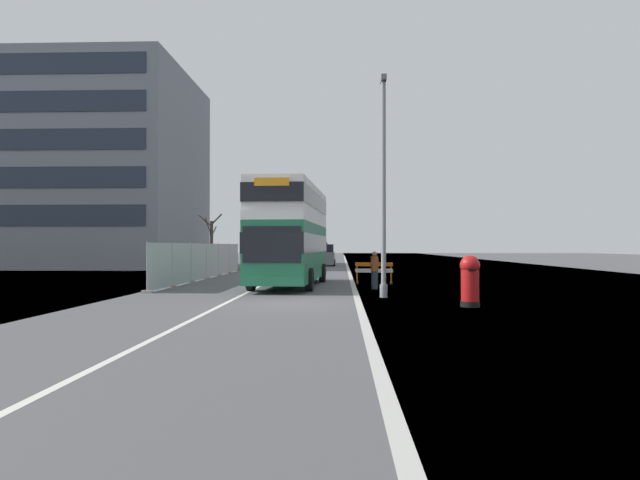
{
  "coord_description": "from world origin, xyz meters",
  "views": [
    {
      "loc": [
        1.85,
        -19.14,
        1.94
      ],
      "look_at": [
        0.93,
        5.71,
        2.2
      ],
      "focal_mm": 32.13,
      "sensor_mm": 36.0,
      "label": 1
    }
  ],
  "objects_px": {
    "lamppost_foreground": "(383,193)",
    "pedestrian_at_kerb": "(375,270)",
    "double_decker_bus": "(291,233)",
    "car_receding_mid": "(325,256)",
    "car_oncoming_near": "(269,257)",
    "car_receding_far": "(320,254)",
    "red_pillar_postbox": "(470,279)",
    "roadworks_barrier": "(374,270)"
  },
  "relations": [
    {
      "from": "lamppost_foreground",
      "to": "pedestrian_at_kerb",
      "type": "height_order",
      "value": "lamppost_foreground"
    },
    {
      "from": "double_decker_bus",
      "to": "car_receding_mid",
      "type": "xyz_separation_m",
      "value": [
        0.84,
        28.59,
        -1.57
      ]
    },
    {
      "from": "car_oncoming_near",
      "to": "car_receding_far",
      "type": "relative_size",
      "value": 0.98
    },
    {
      "from": "lamppost_foreground",
      "to": "red_pillar_postbox",
      "type": "relative_size",
      "value": 5.09
    },
    {
      "from": "double_decker_bus",
      "to": "red_pillar_postbox",
      "type": "bearing_deg",
      "value": -54.96
    },
    {
      "from": "car_oncoming_near",
      "to": "car_receding_mid",
      "type": "relative_size",
      "value": 0.9
    },
    {
      "from": "double_decker_bus",
      "to": "car_oncoming_near",
      "type": "relative_size",
      "value": 2.72
    },
    {
      "from": "roadworks_barrier",
      "to": "lamppost_foreground",
      "type": "bearing_deg",
      "value": -90.61
    },
    {
      "from": "red_pillar_postbox",
      "to": "car_oncoming_near",
      "type": "distance_m",
      "value": 30.91
    },
    {
      "from": "double_decker_bus",
      "to": "car_receding_mid",
      "type": "height_order",
      "value": "double_decker_bus"
    },
    {
      "from": "roadworks_barrier",
      "to": "pedestrian_at_kerb",
      "type": "relative_size",
      "value": 1.13
    },
    {
      "from": "double_decker_bus",
      "to": "roadworks_barrier",
      "type": "height_order",
      "value": "double_decker_bus"
    },
    {
      "from": "pedestrian_at_kerb",
      "to": "car_oncoming_near",
      "type": "bearing_deg",
      "value": 109.11
    },
    {
      "from": "double_decker_bus",
      "to": "lamppost_foreground",
      "type": "distance_m",
      "value": 7.46
    },
    {
      "from": "double_decker_bus",
      "to": "roadworks_barrier",
      "type": "distance_m",
      "value": 4.77
    },
    {
      "from": "double_decker_bus",
      "to": "red_pillar_postbox",
      "type": "distance_m",
      "value": 11.5
    },
    {
      "from": "roadworks_barrier",
      "to": "pedestrian_at_kerb",
      "type": "xyz_separation_m",
      "value": [
        -0.17,
        -3.47,
        0.15
      ]
    },
    {
      "from": "car_receding_far",
      "to": "roadworks_barrier",
      "type": "bearing_deg",
      "value": -83.28
    },
    {
      "from": "lamppost_foreground",
      "to": "car_receding_mid",
      "type": "bearing_deg",
      "value": 95.24
    },
    {
      "from": "double_decker_bus",
      "to": "roadworks_barrier",
      "type": "bearing_deg",
      "value": 20.9
    },
    {
      "from": "red_pillar_postbox",
      "to": "lamppost_foreground",
      "type": "bearing_deg",
      "value": 128.17
    },
    {
      "from": "roadworks_barrier",
      "to": "car_receding_mid",
      "type": "bearing_deg",
      "value": 96.89
    },
    {
      "from": "red_pillar_postbox",
      "to": "roadworks_barrier",
      "type": "bearing_deg",
      "value": 102.57
    },
    {
      "from": "car_oncoming_near",
      "to": "lamppost_foreground",
      "type": "bearing_deg",
      "value": -73.63
    },
    {
      "from": "lamppost_foreground",
      "to": "pedestrian_at_kerb",
      "type": "relative_size",
      "value": 4.91
    },
    {
      "from": "lamppost_foreground",
      "to": "car_oncoming_near",
      "type": "relative_size",
      "value": 2.11
    },
    {
      "from": "red_pillar_postbox",
      "to": "roadworks_barrier",
      "type": "xyz_separation_m",
      "value": [
        -2.43,
        10.89,
        -0.19
      ]
    },
    {
      "from": "car_oncoming_near",
      "to": "pedestrian_at_kerb",
      "type": "relative_size",
      "value": 2.33
    },
    {
      "from": "roadworks_barrier",
      "to": "car_receding_mid",
      "type": "height_order",
      "value": "car_receding_mid"
    },
    {
      "from": "car_receding_mid",
      "to": "car_receding_far",
      "type": "distance_m",
      "value": 7.21
    },
    {
      "from": "red_pillar_postbox",
      "to": "car_receding_mid",
      "type": "xyz_separation_m",
      "value": [
        -5.69,
        37.91,
        0.09
      ]
    },
    {
      "from": "roadworks_barrier",
      "to": "car_receding_far",
      "type": "bearing_deg",
      "value": 96.72
    },
    {
      "from": "car_receding_far",
      "to": "pedestrian_at_kerb",
      "type": "xyz_separation_m",
      "value": [
        3.86,
        -37.66,
        -0.23
      ]
    },
    {
      "from": "car_receding_far",
      "to": "lamppost_foreground",
      "type": "bearing_deg",
      "value": -84.61
    },
    {
      "from": "car_receding_mid",
      "to": "lamppost_foreground",
      "type": "bearing_deg",
      "value": -84.76
    },
    {
      "from": "pedestrian_at_kerb",
      "to": "car_receding_far",
      "type": "bearing_deg",
      "value": 95.85
    },
    {
      "from": "roadworks_barrier",
      "to": "car_oncoming_near",
      "type": "bearing_deg",
      "value": 112.86
    },
    {
      "from": "double_decker_bus",
      "to": "roadworks_barrier",
      "type": "xyz_separation_m",
      "value": [
        4.11,
        1.57,
        -1.84
      ]
    },
    {
      "from": "car_receding_mid",
      "to": "car_receding_far",
      "type": "xyz_separation_m",
      "value": [
        -0.77,
        7.17,
        0.1
      ]
    },
    {
      "from": "double_decker_bus",
      "to": "car_receding_far",
      "type": "distance_m",
      "value": 35.79
    },
    {
      "from": "double_decker_bus",
      "to": "car_receding_mid",
      "type": "distance_m",
      "value": 28.65
    },
    {
      "from": "car_receding_mid",
      "to": "roadworks_barrier",
      "type": "bearing_deg",
      "value": -83.11
    }
  ]
}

